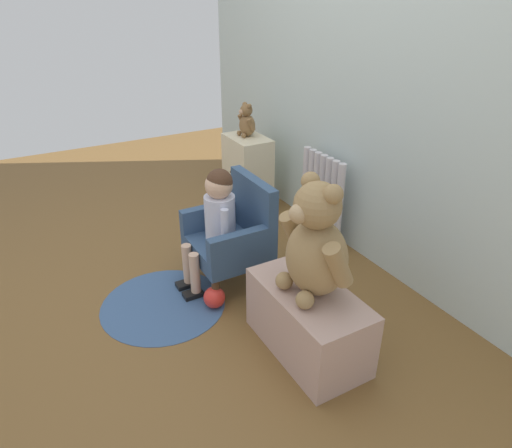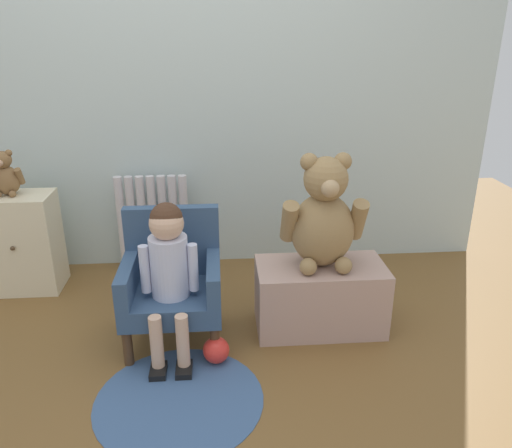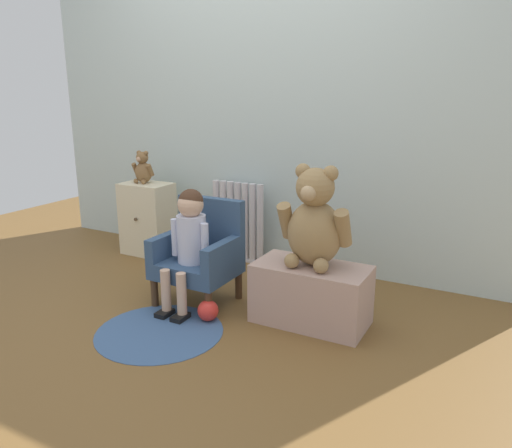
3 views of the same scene
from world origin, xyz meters
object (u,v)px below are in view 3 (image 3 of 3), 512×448
(small_dresser, at_px, (148,219))
(floor_rug, at_px, (160,332))
(low_bench, at_px, (311,294))
(child_figure, at_px, (189,232))
(large_teddy_bear, at_px, (315,222))
(radiator, at_px, (238,222))
(child_armchair, at_px, (201,253))
(small_teddy_bear, at_px, (143,169))
(toy_ball, at_px, (208,310))

(small_dresser, relative_size, floor_rug, 0.82)
(low_bench, height_order, floor_rug, low_bench)
(child_figure, bearing_deg, large_teddy_bear, 11.81)
(low_bench, relative_size, floor_rug, 0.91)
(radiator, height_order, child_armchair, child_armchair)
(low_bench, distance_m, large_teddy_bear, 0.41)
(low_bench, bearing_deg, child_armchair, -177.91)
(small_dresser, bearing_deg, radiator, 14.77)
(radiator, distance_m, child_armchair, 0.76)
(low_bench, relative_size, small_teddy_bear, 2.51)
(child_figure, height_order, large_teddy_bear, large_teddy_bear)
(radiator, bearing_deg, child_armchair, -77.08)
(child_armchair, relative_size, small_teddy_bear, 2.50)
(child_figure, xyz_separation_m, large_teddy_bear, (0.71, 0.15, 0.12))
(floor_rug, xyz_separation_m, toy_ball, (0.15, 0.24, 0.06))
(large_teddy_bear, bearing_deg, low_bench, -95.54)
(large_teddy_bear, height_order, small_teddy_bear, large_teddy_bear)
(child_figure, distance_m, toy_ball, 0.46)
(child_figure, bearing_deg, toy_ball, -31.09)
(low_bench, bearing_deg, small_teddy_bear, 161.43)
(child_armchair, relative_size, child_figure, 0.87)
(child_armchair, distance_m, floor_rug, 0.55)
(radiator, bearing_deg, floor_rug, -79.92)
(toy_ball, bearing_deg, small_dresser, 143.86)
(low_bench, xyz_separation_m, small_teddy_bear, (-1.61, 0.54, 0.50))
(radiator, height_order, toy_ball, radiator)
(radiator, height_order, low_bench, radiator)
(low_bench, height_order, small_teddy_bear, small_teddy_bear)
(low_bench, bearing_deg, small_dresser, 161.48)
(small_dresser, distance_m, low_bench, 1.67)
(radiator, xyz_separation_m, floor_rug, (0.21, -1.21, -0.29))
(child_armchair, relative_size, low_bench, 1.00)
(child_figure, distance_m, small_teddy_bear, 1.14)
(large_teddy_bear, xyz_separation_m, toy_ball, (-0.51, -0.27, -0.51))
(child_armchair, height_order, floor_rug, child_armchair)
(large_teddy_bear, bearing_deg, child_armchair, -176.69)
(radiator, height_order, child_figure, child_figure)
(radiator, relative_size, child_armchair, 0.97)
(radiator, xyz_separation_m, child_armchair, (0.17, -0.74, 0.00))
(child_figure, bearing_deg, floor_rug, -82.92)
(radiator, xyz_separation_m, toy_ball, (0.36, -0.96, -0.24))
(small_dresser, height_order, small_teddy_bear, small_teddy_bear)
(floor_rug, bearing_deg, small_teddy_bear, 132.48)
(child_armchair, bearing_deg, toy_ball, -49.05)
(large_teddy_bear, relative_size, floor_rug, 0.80)
(large_teddy_bear, bearing_deg, small_dresser, 162.00)
(child_figure, height_order, toy_ball, child_figure)
(child_armchair, relative_size, large_teddy_bear, 1.13)
(small_dresser, xyz_separation_m, low_bench, (1.58, -0.53, -0.11))
(child_armchair, xyz_separation_m, floor_rug, (0.04, -0.47, -0.30))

